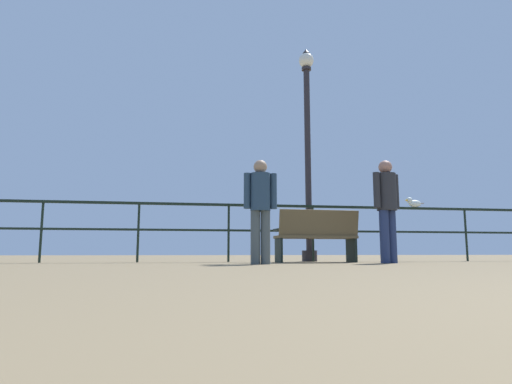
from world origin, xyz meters
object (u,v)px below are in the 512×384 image
(person_by_bench, at_px, (387,203))
(seagull_on_rail, at_px, (414,203))
(bench_near_left, at_px, (317,234))
(lamppost_center, at_px, (308,142))
(person_at_railing, at_px, (260,204))

(person_by_bench, xyz_separation_m, seagull_on_rail, (1.29, 1.35, 0.19))
(bench_near_left, xyz_separation_m, lamppost_center, (0.13, 0.93, 1.96))
(bench_near_left, height_order, seagull_on_rail, seagull_on_rail)
(person_by_bench, bearing_deg, lamppost_center, 119.53)
(person_at_railing, xyz_separation_m, seagull_on_rail, (3.56, 1.65, 0.27))
(bench_near_left, bearing_deg, person_at_railing, -141.33)
(lamppost_center, relative_size, person_by_bench, 2.56)
(lamppost_center, height_order, person_at_railing, lamppost_center)
(person_at_railing, height_order, seagull_on_rail, person_at_railing)
(bench_near_left, height_order, person_at_railing, person_at_railing)
(bench_near_left, bearing_deg, seagull_on_rail, 15.99)
(lamppost_center, distance_m, person_at_railing, 2.81)
(lamppost_center, xyz_separation_m, person_at_railing, (-1.36, -1.92, -1.54))
(bench_near_left, distance_m, lamppost_center, 2.17)
(person_by_bench, relative_size, person_at_railing, 1.09)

